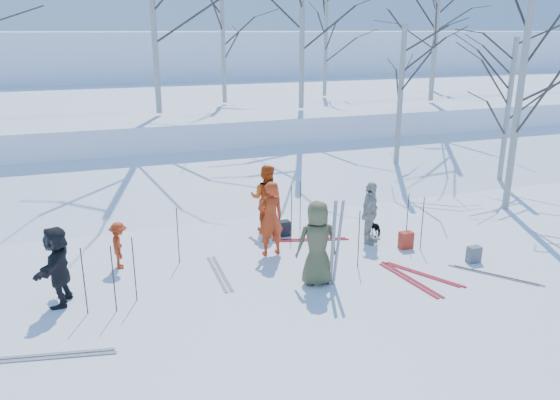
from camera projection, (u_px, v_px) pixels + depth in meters
name	position (u px, v px, depth m)	size (l,w,h in m)	color
ground	(303.00, 276.00, 11.88)	(120.00, 120.00, 0.00)	white
snow_ramp	(225.00, 186.00, 18.13)	(70.00, 9.50, 1.40)	white
snow_plateau	(176.00, 117.00, 26.88)	(70.00, 18.00, 2.20)	white
far_hill	(135.00, 69.00, 45.48)	(90.00, 30.00, 6.00)	white
skier_olive_center	(317.00, 243.00, 11.29)	(0.88, 0.57, 1.81)	brown
skier_red_north	(270.00, 218.00, 12.80)	(0.66, 0.43, 1.80)	#BA3211
skier_redor_behind	(266.00, 198.00, 14.36)	(0.87, 0.68, 1.79)	#C1410E
skier_red_seated	(119.00, 245.00, 12.16)	(0.69, 0.40, 1.07)	#BA3211
skier_cream_east	(370.00, 213.00, 13.51)	(0.93, 0.39, 1.58)	beige
skier_grey_west	(58.00, 266.00, 10.48)	(1.48, 0.47, 1.60)	black
dog	(375.00, 227.00, 14.22)	(0.24, 0.53, 0.45)	black
upright_ski_left	(333.00, 244.00, 11.14)	(0.07, 0.02, 1.90)	silver
upright_ski_right	(338.00, 243.00, 11.17)	(0.07, 0.02, 1.90)	silver
ski_pair_a	(495.00, 275.00, 11.90)	(1.32, 1.63, 0.02)	silver
ski_pair_b	(410.00, 280.00, 11.68)	(0.45, 1.91, 0.02)	maroon
ski_pair_c	(219.00, 273.00, 11.99)	(0.23, 1.90, 0.02)	silver
ski_pair_d	(56.00, 356.00, 8.96)	(1.90, 0.55, 0.02)	silver
ski_pair_e	(311.00, 240.00, 13.92)	(1.89, 0.68, 0.02)	maroon
ski_pair_f	(422.00, 274.00, 11.96)	(1.07, 1.77, 0.02)	maroon
ski_pole_a	(359.00, 239.00, 12.17)	(0.02, 0.02, 1.34)	black
ski_pole_b	(84.00, 281.00, 10.11)	(0.02, 0.02, 1.34)	black
ski_pole_c	(178.00, 236.00, 12.35)	(0.02, 0.02, 1.34)	black
ski_pole_d	(300.00, 206.00, 14.47)	(0.02, 0.02, 1.34)	black
ski_pole_e	(291.00, 211.00, 14.02)	(0.02, 0.02, 1.34)	black
ski_pole_f	(407.00, 219.00, 13.43)	(0.02, 0.02, 1.34)	black
ski_pole_g	(422.00, 224.00, 13.11)	(0.02, 0.02, 1.34)	black
ski_pole_h	(114.00, 279.00, 10.20)	(0.02, 0.02, 1.34)	black
ski_pole_i	(134.00, 269.00, 10.63)	(0.02, 0.02, 1.34)	black
ski_pole_j	(366.00, 211.00, 14.05)	(0.02, 0.02, 1.34)	black
backpack_red	(406.00, 240.00, 13.34)	(0.32, 0.22, 0.42)	#B62D1C
backpack_grey	(474.00, 254.00, 12.55)	(0.30, 0.20, 0.38)	#595B61
backpack_dark	(283.00, 228.00, 14.17)	(0.34, 0.24, 0.40)	black
birch_plateau_a	(326.00, 47.00, 24.75)	(3.63, 3.63, 4.33)	silver
birch_plateau_b	(153.00, 12.00, 19.06)	(5.55, 5.55, 7.08)	silver
birch_plateau_c	(437.00, 23.00, 22.73)	(5.10, 5.10, 6.43)	silver
birch_plateau_d	(302.00, 25.00, 20.50)	(4.97, 4.97, 6.24)	silver
birch_plateau_f	(223.00, 42.00, 22.34)	(4.01, 4.01, 4.87)	silver
birch_plateau_h	(435.00, 31.00, 27.79)	(4.59, 4.59, 5.70)	silver
birch_edge_b	(519.00, 102.00, 15.43)	(5.05, 5.05, 6.36)	silver
birch_edge_c	(507.00, 113.00, 18.27)	(4.05, 4.05, 4.92)	silver
birch_edge_e	(400.00, 105.00, 18.62)	(4.33, 4.33, 5.33)	silver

